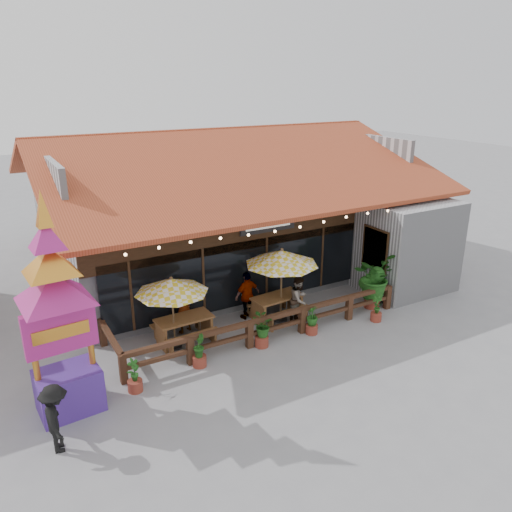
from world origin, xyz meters
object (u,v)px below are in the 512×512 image
tropical_plant (374,277)px  umbrella_left (172,286)px  thai_sign_tower (55,293)px  umbrella_right (282,258)px  picnic_table_left (184,326)px  pedestrian (56,419)px  picnic_table_right (277,303)px

tropical_plant → umbrella_left: bearing=173.8°
thai_sign_tower → umbrella_left: bearing=25.7°
umbrella_right → picnic_table_left: 3.93m
umbrella_right → thai_sign_tower: bearing=-167.7°
umbrella_right → picnic_table_left: bearing=176.2°
umbrella_left → picnic_table_left: 1.59m
thai_sign_tower → pedestrian: (-0.50, -1.40, -2.43)m
thai_sign_tower → pedestrian: 2.85m
thai_sign_tower → tropical_plant: thai_sign_tower is taller
umbrella_left → picnic_table_left: (0.41, 0.18, -1.52)m
tropical_plant → umbrella_right: bearing=168.0°
picnic_table_left → tropical_plant: size_ratio=0.89×
picnic_table_left → thai_sign_tower: 5.05m
umbrella_right → tropical_plant: umbrella_right is taller
umbrella_left → picnic_table_left: bearing=23.4°
picnic_table_left → thai_sign_tower: bearing=-154.5°
thai_sign_tower → pedestrian: thai_sign_tower is taller
picnic_table_left → tropical_plant: 7.13m
umbrella_left → picnic_table_left: umbrella_left is taller
picnic_table_right → pedestrian: bearing=-157.8°
umbrella_left → umbrella_right: umbrella_right is taller
umbrella_left → pedestrian: (-3.95, -3.07, -1.27)m
umbrella_left → tropical_plant: size_ratio=1.28×
umbrella_right → picnic_table_right: umbrella_right is taller
umbrella_left → umbrella_right: 3.91m
umbrella_left → tropical_plant: bearing=-6.2°
picnic_table_right → pedestrian: size_ratio=1.15×
umbrella_left → pedestrian: umbrella_left is taller
tropical_plant → picnic_table_left: bearing=172.0°
umbrella_left → pedestrian: size_ratio=1.59×
umbrella_left → pedestrian: 5.16m
umbrella_right → pedestrian: umbrella_right is taller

